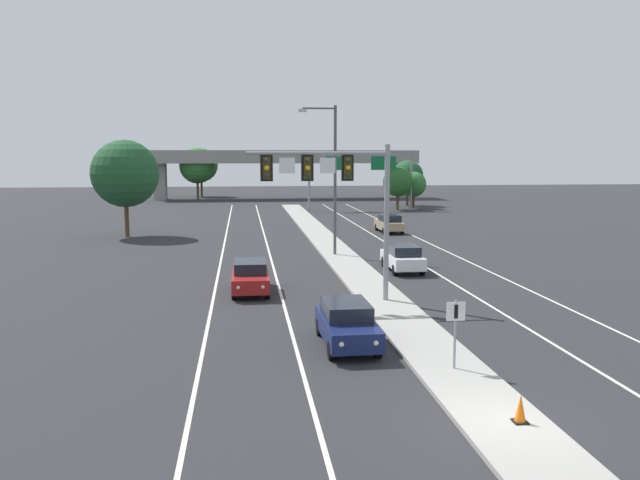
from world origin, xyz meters
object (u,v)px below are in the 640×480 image
Objects in this scene: car_oncoming_navy at (347,323)px; overhead_signal_mast at (338,186)px; traffic_cone_median_nose at (520,409)px; highway_sign_gantry at (361,161)px; car_receding_white at (403,257)px; tree_far_right_c at (408,176)px; tree_far_right_b at (414,184)px; median_sign_post at (455,324)px; car_oncoming_red at (250,276)px; tree_far_right_a at (398,182)px; car_receding_tan at (389,223)px; street_lamp_median at (332,171)px; tree_far_left_a at (197,166)px; tree_far_left_b at (201,165)px; tree_far_left_c at (125,174)px.

overhead_signal_mast is at bearing 84.46° from car_oncoming_navy.
overhead_signal_mast reaches higher than traffic_cone_median_nose.
traffic_cone_median_nose is 65.45m from highway_sign_gantry.
car_receding_white is (5.12, 8.10, -4.65)m from overhead_signal_mast.
car_oncoming_navy is (-0.63, -6.50, -4.65)m from overhead_signal_mast.
tree_far_right_b is at bearing -94.56° from tree_far_right_c.
tree_far_right_c reaches higher than median_sign_post.
median_sign_post reaches higher than car_oncoming_navy.
highway_sign_gantry is at bearing 73.17° from car_oncoming_red.
car_receding_white is 43.91m from tree_far_right_a.
car_receding_tan is (3.58, 19.09, 0.00)m from car_receding_white.
car_oncoming_red is at bearing 110.89° from traffic_cone_median_nose.
tree_far_right_b is (18.41, 59.23, 2.29)m from car_oncoming_navy.
street_lamp_median reaches higher than car_oncoming_navy.
tree_far_left_a reaches higher than highway_sign_gantry.
tree_far_left_a is (-0.18, -6.90, 0.01)m from tree_far_left_b.
car_oncoming_navy is 36.19m from tree_far_left_c.
tree_far_right_c reaches higher than tree_far_right_b.
car_oncoming_red reaches higher than traffic_cone_median_nose.
traffic_cone_median_nose is at bearing -102.31° from tree_far_right_c.
highway_sign_gantry reaches higher than car_receding_tan.
overhead_signal_mast is 0.88× the size of tree_far_left_c.
traffic_cone_median_nose is at bearing -81.77° from tree_far_left_b.
median_sign_post is 18.19m from car_receding_white.
car_oncoming_navy is at bearing -105.46° from tree_far_right_a.
car_oncoming_red is at bearing 109.27° from car_oncoming_navy.
car_oncoming_navy is at bearing -100.93° from highway_sign_gantry.
tree_far_left_c is 1.71× the size of tree_far_right_b.
tree_far_left_c reaches higher than car_receding_white.
tree_far_right_c is at bearing 85.44° from tree_far_right_b.
median_sign_post is 68.97m from tree_far_right_c.
highway_sign_gantry is at bearing 79.07° from car_oncoming_navy.
street_lamp_median is at bearing -112.64° from tree_far_right_b.
median_sign_post is 0.35× the size of tree_far_right_c.
car_receding_white reaches higher than traffic_cone_median_nose.
street_lamp_median is 0.75× the size of highway_sign_gantry.
tree_far_right_b reaches higher than traffic_cone_median_nose.
highway_sign_gantry reaches higher than overhead_signal_mast.
street_lamp_median is 41.92m from tree_far_right_b.
street_lamp_median is 1.22× the size of tree_far_left_c.
tree_far_right_b is (16.10, 38.61, -2.68)m from street_lamp_median.
overhead_signal_mast is at bearing -107.74° from car_receding_tan.
tree_far_right_a is at bearing 69.73° from street_lamp_median.
highway_sign_gantry is 2.78× the size of tree_far_right_b.
tree_far_left_c is (-32.21, -30.43, 1.29)m from tree_far_right_c.
tree_far_left_a reaches higher than traffic_cone_median_nose.
highway_sign_gantry is at bearing -139.60° from tree_far_right_c.
overhead_signal_mast is at bearing -107.58° from tree_far_right_c.
overhead_signal_mast is 8.01m from car_oncoming_navy.
street_lamp_median is 21.34m from car_oncoming_navy.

